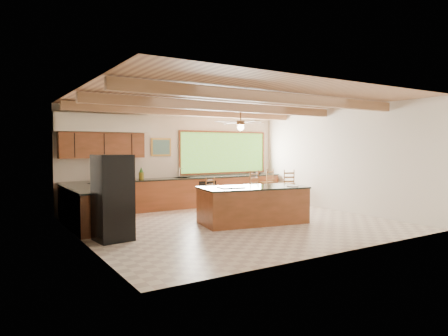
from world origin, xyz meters
TOP-DOWN VIEW (x-y plane):
  - ground at (0.00, 0.00)m, footprint 7.20×7.20m
  - room_shell at (-0.17, 0.65)m, footprint 7.27×6.54m
  - counter_run at (-0.82, 2.52)m, footprint 7.12×3.10m
  - island at (0.37, -0.21)m, footprint 2.72×1.62m
  - refrigerator at (-3.05, -0.22)m, footprint 0.73×0.71m
  - bar_stool_a at (0.10, 1.55)m, footprint 0.43×0.43m
  - bar_stool_b at (1.59, 1.54)m, footprint 0.47×0.47m
  - bar_stool_c at (3.03, 1.54)m, footprint 0.52×0.52m
  - bar_stool_d at (2.86, 2.39)m, footprint 0.48×0.48m

SIDE VIEW (x-z plane):
  - ground at x=0.00m, z-range 0.00..0.00m
  - island at x=0.37m, z-range -0.01..0.90m
  - counter_run at x=-0.82m, z-range -0.17..1.10m
  - bar_stool_a at x=0.10m, z-range 0.09..1.12m
  - bar_stool_d at x=2.86m, z-range 0.11..1.24m
  - bar_stool_c at x=3.03m, z-range 0.11..1.25m
  - bar_stool_b at x=1.59m, z-range 0.11..1.28m
  - refrigerator at x=-3.05m, z-range 0.00..1.70m
  - room_shell at x=-0.17m, z-range 0.70..3.72m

